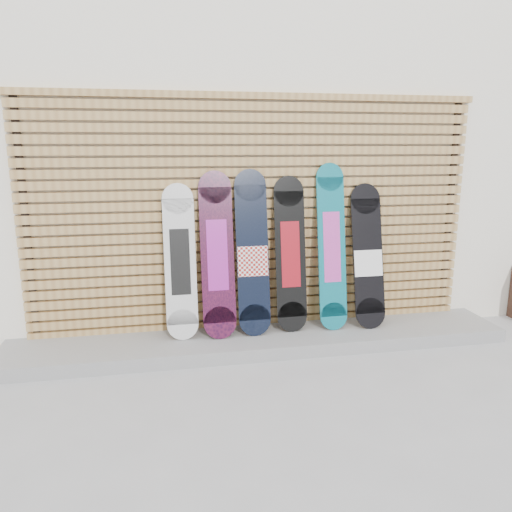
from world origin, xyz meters
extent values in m
plane|color=#9C9C9F|center=(0.00, 0.00, 0.00)|extent=(80.00, 80.00, 0.00)
cube|color=white|center=(0.50, 3.50, 1.80)|extent=(12.00, 5.00, 3.60)
cube|color=gray|center=(-0.15, 0.68, 0.06)|extent=(4.60, 0.70, 0.12)
cube|color=#A97E46|center=(-0.15, 0.97, 0.14)|extent=(4.20, 0.05, 0.08)
cube|color=#A97E46|center=(-0.15, 0.97, 0.23)|extent=(4.20, 0.05, 0.08)
cube|color=#A97E46|center=(-0.15, 0.97, 0.33)|extent=(4.20, 0.05, 0.07)
cube|color=#A97E46|center=(-0.15, 0.97, 0.43)|extent=(4.20, 0.05, 0.07)
cube|color=#A97E46|center=(-0.15, 0.97, 0.53)|extent=(4.20, 0.05, 0.07)
cube|color=#A97E46|center=(-0.15, 0.97, 0.62)|extent=(4.20, 0.05, 0.07)
cube|color=#A97E46|center=(-0.15, 0.97, 0.72)|extent=(4.20, 0.05, 0.07)
cube|color=#A97E46|center=(-0.15, 0.97, 0.82)|extent=(4.20, 0.05, 0.07)
cube|color=#A97E46|center=(-0.15, 0.97, 0.91)|extent=(4.20, 0.05, 0.07)
cube|color=#A97E46|center=(-0.15, 0.97, 1.01)|extent=(4.20, 0.05, 0.08)
cube|color=#A97E46|center=(-0.15, 0.97, 1.11)|extent=(4.20, 0.05, 0.08)
cube|color=#A97E46|center=(-0.15, 0.97, 1.20)|extent=(4.20, 0.05, 0.08)
cube|color=#A97E46|center=(-0.15, 0.97, 1.30)|extent=(4.20, 0.05, 0.08)
cube|color=#A97E46|center=(-0.15, 0.97, 1.40)|extent=(4.20, 0.05, 0.08)
cube|color=#A97E46|center=(-0.15, 0.97, 1.50)|extent=(4.20, 0.05, 0.08)
cube|color=#A97E46|center=(-0.15, 0.97, 1.59)|extent=(4.20, 0.05, 0.08)
cube|color=#A97E46|center=(-0.15, 0.97, 1.69)|extent=(4.20, 0.05, 0.08)
cube|color=#A97E46|center=(-0.15, 0.97, 1.79)|extent=(4.20, 0.05, 0.08)
cube|color=#A97E46|center=(-0.15, 0.97, 1.88)|extent=(4.20, 0.05, 0.08)
cube|color=#A97E46|center=(-0.15, 0.97, 1.98)|extent=(4.20, 0.05, 0.08)
cube|color=#A97E46|center=(-0.15, 0.97, 2.08)|extent=(4.20, 0.05, 0.08)
cube|color=#A97E46|center=(-0.15, 0.97, 2.17)|extent=(4.20, 0.05, 0.08)
cube|color=black|center=(-2.17, 0.99, 1.12)|extent=(0.06, 0.04, 2.23)
cube|color=black|center=(1.87, 0.99, 1.12)|extent=(0.06, 0.04, 2.23)
cube|color=#A97E46|center=(-0.15, 0.97, 2.26)|extent=(4.26, 0.07, 0.06)
cube|color=silver|center=(-0.87, 0.81, 0.81)|extent=(0.28, 0.23, 1.11)
cylinder|color=silver|center=(-0.87, 0.70, 0.26)|extent=(0.28, 0.07, 0.28)
cylinder|color=silver|center=(-0.87, 0.91, 1.37)|extent=(0.28, 0.07, 0.28)
cube|color=black|center=(-0.87, 0.81, 0.81)|extent=(0.17, 0.13, 0.59)
cube|color=black|center=(-0.53, 0.78, 0.87)|extent=(0.30, 0.26, 1.20)
cylinder|color=black|center=(-0.53, 0.66, 0.27)|extent=(0.30, 0.08, 0.30)
cylinder|color=black|center=(-0.53, 0.90, 1.47)|extent=(0.30, 0.08, 0.30)
cube|color=#A72199|center=(-0.53, 0.78, 0.87)|extent=(0.19, 0.15, 0.63)
cube|color=black|center=(-0.21, 0.79, 0.87)|extent=(0.30, 0.26, 1.22)
cylinder|color=black|center=(-0.21, 0.67, 0.27)|extent=(0.30, 0.08, 0.29)
cylinder|color=black|center=(-0.21, 0.91, 1.48)|extent=(0.30, 0.08, 0.29)
cube|color=white|center=(-0.21, 0.77, 0.80)|extent=(0.28, 0.08, 0.28)
cube|color=black|center=(0.15, 0.81, 0.84)|extent=(0.29, 0.23, 1.16)
cylinder|color=black|center=(0.15, 0.71, 0.26)|extent=(0.29, 0.07, 0.29)
cylinder|color=black|center=(0.15, 0.91, 1.42)|extent=(0.29, 0.07, 0.29)
cube|color=maroon|center=(0.15, 0.81, 0.84)|extent=(0.18, 0.13, 0.61)
cube|color=#0C6777|center=(0.55, 0.79, 0.90)|extent=(0.26, 0.26, 1.30)
cylinder|color=#0C6777|center=(0.55, 0.67, 0.25)|extent=(0.26, 0.07, 0.26)
cylinder|color=#0C6777|center=(0.55, 0.91, 1.54)|extent=(0.26, 0.07, 0.26)
cube|color=#DA4DB8|center=(0.55, 0.79, 0.90)|extent=(0.16, 0.14, 0.66)
cube|color=black|center=(0.91, 0.77, 0.80)|extent=(0.30, 0.27, 1.07)
cylinder|color=black|center=(0.91, 0.65, 0.26)|extent=(0.30, 0.09, 0.29)
cylinder|color=black|center=(0.91, 0.90, 1.33)|extent=(0.30, 0.09, 0.29)
cube|color=white|center=(0.91, 0.76, 0.73)|extent=(0.28, 0.08, 0.25)
camera|label=1|loc=(-1.03, -3.59, 1.84)|focal=35.00mm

